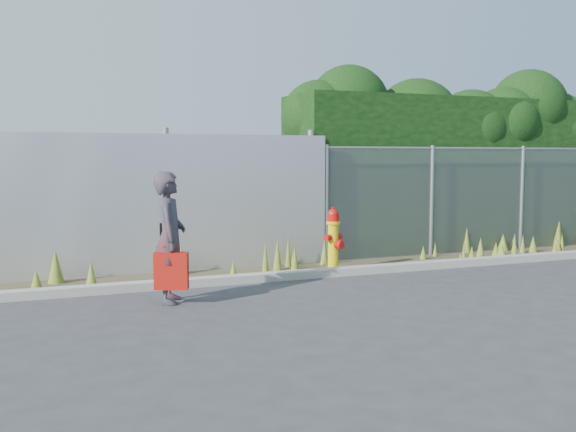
% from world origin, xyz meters
% --- Properties ---
extents(ground, '(80.00, 80.00, 0.00)m').
position_xyz_m(ground, '(0.00, 0.00, 0.00)').
color(ground, '#333335').
rests_on(ground, ground).
extents(curb, '(16.00, 0.22, 0.12)m').
position_xyz_m(curb, '(0.00, 1.80, 0.06)').
color(curb, gray).
rests_on(curb, ground).
extents(weed_strip, '(16.00, 1.30, 0.55)m').
position_xyz_m(weed_strip, '(0.87, 2.45, 0.14)').
color(weed_strip, '#423826').
rests_on(weed_strip, ground).
extents(corrugated_fence, '(8.50, 0.21, 2.30)m').
position_xyz_m(corrugated_fence, '(-3.25, 3.01, 1.10)').
color(corrugated_fence, '#AFB3B7').
rests_on(corrugated_fence, ground).
extents(chainlink_fence, '(6.50, 0.07, 2.05)m').
position_xyz_m(chainlink_fence, '(4.25, 3.00, 1.03)').
color(chainlink_fence, gray).
rests_on(chainlink_fence, ground).
extents(hedge, '(7.48, 2.00, 3.69)m').
position_xyz_m(hedge, '(4.47, 4.03, 2.01)').
color(hedge, black).
rests_on(hedge, ground).
extents(fire_hydrant, '(0.35, 0.31, 1.05)m').
position_xyz_m(fire_hydrant, '(0.74, 2.07, 0.51)').
color(fire_hydrant, '#DCC60B').
rests_on(fire_hydrant, ground).
extents(woman, '(0.55, 0.69, 1.66)m').
position_xyz_m(woman, '(-2.09, 0.94, 0.83)').
color(woman, '#0D4B56').
rests_on(woman, ground).
extents(red_tote_bag, '(0.41, 0.15, 0.54)m').
position_xyz_m(red_tote_bag, '(-2.11, 0.75, 0.44)').
color(red_tote_bag, '#9F1C09').
extents(black_shoulder_bag, '(0.21, 0.09, 0.16)m').
position_xyz_m(black_shoulder_bag, '(-2.08, 1.08, 0.92)').
color(black_shoulder_bag, black).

